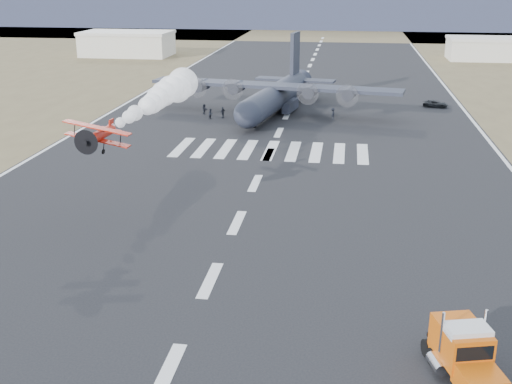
% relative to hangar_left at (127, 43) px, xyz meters
% --- Properties ---
extents(ground, '(500.00, 500.00, 0.00)m').
position_rel_hangar_left_xyz_m(ground, '(52.00, -145.00, -3.41)').
color(ground, black).
rests_on(ground, ground).
extents(scrub_far, '(500.00, 80.00, 0.00)m').
position_rel_hangar_left_xyz_m(scrub_far, '(52.00, 85.00, -3.41)').
color(scrub_far, brown).
rests_on(scrub_far, ground).
extents(runway_markings, '(60.00, 260.00, 0.01)m').
position_rel_hangar_left_xyz_m(runway_markings, '(52.00, -85.00, -3.40)').
color(runway_markings, silver).
rests_on(runway_markings, ground).
extents(ridge_seg_b, '(150.00, 50.00, 15.00)m').
position_rel_hangar_left_xyz_m(ridge_seg_b, '(-78.00, 115.00, 4.09)').
color(ridge_seg_b, '#828CA6').
rests_on(ridge_seg_b, ground).
extents(ridge_seg_c, '(150.00, 50.00, 17.00)m').
position_rel_hangar_left_xyz_m(ridge_seg_c, '(-13.00, 115.00, 5.09)').
color(ridge_seg_c, '#828CA6').
rests_on(ridge_seg_c, ground).
extents(ridge_seg_d, '(150.00, 50.00, 13.00)m').
position_rel_hangar_left_xyz_m(ridge_seg_d, '(52.00, 115.00, 3.09)').
color(ridge_seg_d, '#828CA6').
rests_on(ridge_seg_d, ground).
extents(ridge_seg_e, '(150.00, 50.00, 15.00)m').
position_rel_hangar_left_xyz_m(ridge_seg_e, '(117.00, 115.00, 4.09)').
color(ridge_seg_e, '#828CA6').
rests_on(ridge_seg_e, ground).
extents(hangar_left, '(24.50, 14.50, 6.70)m').
position_rel_hangar_left_xyz_m(hangar_left, '(0.00, 0.00, 0.00)').
color(hangar_left, beige).
rests_on(hangar_left, ground).
extents(hangar_right, '(20.50, 12.50, 5.90)m').
position_rel_hangar_left_xyz_m(hangar_right, '(98.00, 5.00, -0.40)').
color(hangar_right, beige).
rests_on(hangar_right, ground).
extents(semi_truck, '(4.18, 7.96, 3.50)m').
position_rel_hangar_left_xyz_m(semi_truck, '(68.95, -143.23, -1.69)').
color(semi_truck, black).
rests_on(semi_truck, ground).
extents(aerobatic_biplane, '(6.25, 5.63, 2.86)m').
position_rel_hangar_left_xyz_m(aerobatic_biplane, '(39.50, -122.02, 4.83)').
color(aerobatic_biplane, red).
extents(smoke_trail, '(3.95, 26.64, 3.95)m').
position_rel_hangar_left_xyz_m(smoke_trail, '(40.26, -99.87, 5.00)').
color(smoke_trail, white).
extents(transport_aircraft, '(41.89, 34.34, 12.11)m').
position_rel_hangar_left_xyz_m(transport_aircraft, '(50.08, -70.21, -0.29)').
color(transport_aircraft, '#232434').
rests_on(transport_aircraft, ground).
extents(support_vehicle, '(4.52, 2.76, 1.17)m').
position_rel_hangar_left_xyz_m(support_vehicle, '(76.90, -62.46, -2.82)').
color(support_vehicle, black).
rests_on(support_vehicle, ground).
extents(crew_a, '(0.64, 0.55, 1.61)m').
position_rel_hangar_left_xyz_m(crew_a, '(47.05, -76.50, -2.60)').
color(crew_a, black).
rests_on(crew_a, ground).
extents(crew_b, '(0.85, 0.96, 1.69)m').
position_rel_hangar_left_xyz_m(crew_b, '(40.28, -77.50, -2.56)').
color(crew_b, black).
rests_on(crew_b, ground).
extents(crew_c, '(0.79, 1.30, 1.89)m').
position_rel_hangar_left_xyz_m(crew_c, '(59.52, -75.13, -2.46)').
color(crew_c, black).
rests_on(crew_c, ground).
extents(crew_d, '(1.00, 1.21, 1.83)m').
position_rel_hangar_left_xyz_m(crew_d, '(42.02, -76.42, -2.49)').
color(crew_d, black).
rests_on(crew_d, ground).
extents(crew_e, '(0.88, 1.03, 1.81)m').
position_rel_hangar_left_xyz_m(crew_e, '(47.83, -73.74, -2.51)').
color(crew_e, black).
rests_on(crew_e, ground).
extents(crew_f, '(1.40, 1.47, 1.66)m').
position_rel_hangar_left_xyz_m(crew_f, '(38.40, -73.87, -2.58)').
color(crew_f, black).
rests_on(crew_f, ground).
extents(crew_g, '(0.77, 0.74, 1.64)m').
position_rel_hangar_left_xyz_m(crew_g, '(44.27, -75.76, -2.59)').
color(crew_g, black).
rests_on(crew_g, ground).
extents(crew_h, '(1.08, 0.93, 1.89)m').
position_rel_hangar_left_xyz_m(crew_h, '(48.11, -79.26, -2.46)').
color(crew_h, black).
rests_on(crew_h, ground).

